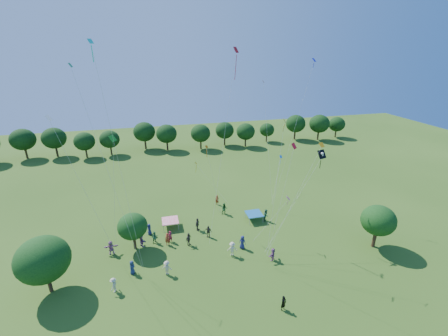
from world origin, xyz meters
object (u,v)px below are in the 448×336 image
near_tree_west (43,260)px  near_tree_east (378,220)px  tent_red_stripe (170,221)px  man_in_black (284,303)px  red_high_kite (232,85)px  pirate_kite (321,157)px  near_tree_north (133,226)px  tent_blue (254,214)px

near_tree_west → near_tree_east: near_tree_west is taller
near_tree_east → tent_red_stripe: bearing=156.5°
tent_red_stripe → man_in_black: (9.15, -16.80, -0.24)m
near_tree_west → red_high_kite: 27.09m
tent_red_stripe → pirate_kite: 21.43m
tent_red_stripe → pirate_kite: size_ratio=0.21×
near_tree_east → tent_red_stripe: 26.47m
tent_red_stripe → red_high_kite: (8.31, -0.95, 17.96)m
tent_red_stripe → red_high_kite: size_ratio=0.10×
near_tree_north → tent_red_stripe: near_tree_north is taller
near_tree_east → pirate_kite: pirate_kite is taller
red_high_kite → tent_red_stripe: bearing=173.5°
near_tree_north → red_high_kite: size_ratio=0.22×
man_in_black → near_tree_east: bearing=2.8°
near_tree_east → tent_blue: bearing=142.7°
near_tree_east → man_in_black: 16.52m
near_tree_west → near_tree_north: size_ratio=1.30×
tent_red_stripe → red_high_kite: red_high_kite is taller
near_tree_west → tent_red_stripe: near_tree_west is taller
red_high_kite → near_tree_west: bearing=-159.4°
near_tree_east → tent_blue: near_tree_east is taller
near_tree_north → pirate_kite: pirate_kite is taller
red_high_kite → tent_blue: bearing=-2.4°
tent_red_stripe → pirate_kite: pirate_kite is taller
pirate_kite → red_high_kite: bearing=149.8°
near_tree_east → red_high_kite: bearing=148.9°
tent_blue → red_high_kite: red_high_kite is taller
near_tree_west → pirate_kite: size_ratio=0.59×
man_in_black → pirate_kite: 16.93m
near_tree_north → pirate_kite: bearing=-7.1°
near_tree_west → pirate_kite: 31.48m
near_tree_west → near_tree_north: near_tree_west is taller
tent_red_stripe → tent_blue: size_ratio=1.00×
tent_blue → man_in_black: size_ratio=1.38×
near_tree_west → near_tree_north: bearing=32.4°
near_tree_west → tent_blue: bearing=17.6°
near_tree_west → man_in_black: near_tree_west is taller
tent_blue → red_high_kite: bearing=177.6°
tent_red_stripe → tent_blue: same height
near_tree_north → tent_blue: (16.39, 2.60, -2.12)m
near_tree_north → man_in_black: (13.77, -13.11, -2.36)m
near_tree_east → tent_blue: size_ratio=2.53×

